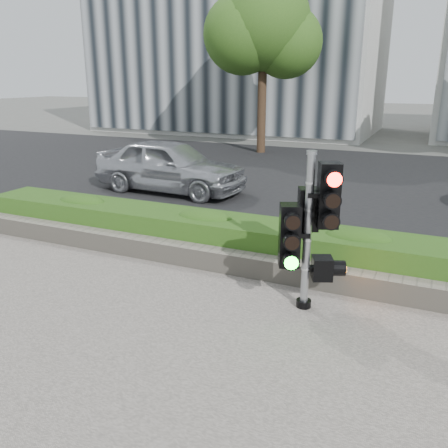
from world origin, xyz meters
name	(u,v)px	position (x,y,z in m)	size (l,w,h in m)	color
ground	(200,332)	(0.00, 0.00, 0.00)	(120.00, 120.00, 0.00)	#51514C
road	(347,181)	(0.00, 10.00, 0.01)	(60.00, 13.00, 0.02)	black
curb	(278,249)	(0.00, 3.15, 0.06)	(60.00, 0.25, 0.12)	gray
stone_wall	(254,265)	(0.00, 1.90, 0.20)	(12.00, 0.32, 0.34)	gray
hedge	(268,243)	(0.00, 2.55, 0.37)	(12.00, 1.00, 0.68)	#4D8A2A
tree_left	(264,27)	(-4.52, 14.56, 5.04)	(4.61, 4.03, 7.34)	black
traffic_signal	(310,224)	(1.04, 1.20, 1.24)	(0.80, 0.71, 2.18)	black
car_silver	(170,166)	(-4.27, 6.51, 0.75)	(1.74, 4.31, 1.47)	#B2B4BA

